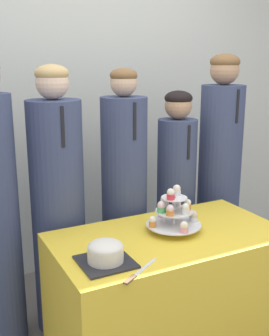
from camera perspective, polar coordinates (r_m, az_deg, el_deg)
name	(u,v)px	position (r m, az deg, el deg)	size (l,w,h in m)	color
wall_back	(80,96)	(3.26, -7.33, 9.70)	(9.00, 0.06, 2.70)	silver
table	(168,295)	(2.42, 4.54, -16.83)	(1.23, 0.67, 0.72)	yellow
round_cake	(105,252)	(1.94, -3.95, -11.33)	(0.24, 0.24, 0.11)	#232328
cake_knife	(136,275)	(1.86, 0.18, -14.28)	(0.23, 0.15, 0.01)	silver
cupcake_stand	(174,212)	(2.26, 5.36, -5.90)	(0.30, 0.30, 0.25)	silver
student_1	(58,210)	(2.54, -10.29, -5.59)	(0.31, 0.32, 1.59)	#384266
student_2	(125,201)	(2.69, -1.33, -4.43)	(0.29, 0.29, 1.57)	#384266
student_3	(176,200)	(2.89, 5.62, -4.33)	(0.26, 0.27, 1.42)	#384266
student_4	(219,178)	(3.06, 11.37, -1.36)	(0.30, 0.30, 1.65)	#384266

